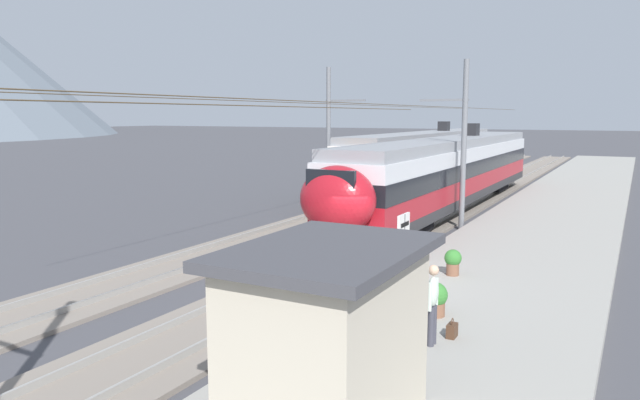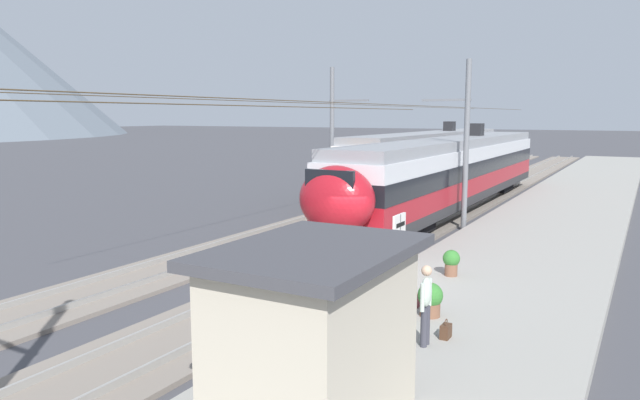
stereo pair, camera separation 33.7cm
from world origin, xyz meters
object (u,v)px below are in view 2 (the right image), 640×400
Objects in this scene: train_far_track at (430,156)px; handbag_near_sign at (416,301)px; potted_plant_platform_edge at (451,261)px; catenary_mast_mid at (463,142)px; catenary_mast_far_side at (334,134)px; potted_plant_by_shelter at (430,298)px; handbag_beside_passenger at (446,331)px; platform_shelter at (315,337)px; train_near_platform at (452,170)px; platform_sign at (399,240)px; passenger_walking at (426,301)px.

train_far_track is 27.50m from handbag_near_sign.
potted_plant_platform_edge is at bearing 1.65° from handbag_near_sign.
train_far_track is at bearing 23.94° from catenary_mast_mid.
catenary_mast_far_side is 19.67m from potted_plant_by_shelter.
handbag_beside_passenger is 0.12× the size of platform_shelter.
train_near_platform is 10.70m from train_far_track.
catenary_mast_far_side is at bearing 32.62° from platform_sign.
potted_plant_by_shelter is (1.18, 0.75, 0.29)m from handbag_beside_passenger.
handbag_beside_passenger is at bearing -7.92° from platform_shelter.
platform_sign is at bearing -147.38° from catenary_mast_far_side.
catenary_mast_mid is 12.68m from handbag_near_sign.
potted_plant_by_shelter is at bearing -164.72° from train_near_platform.
potted_plant_by_shelter is at bearing -161.07° from train_far_track.
handbag_beside_passenger reaches higher than handbag_near_sign.
catenary_mast_mid is 102.69× the size of handbag_near_sign.
catenary_mast_far_side reaches higher than potted_plant_platform_edge.
handbag_near_sign is (-26.07, -8.58, -1.75)m from train_far_track.
catenary_mast_far_side is at bearing 40.23° from potted_plant_platform_edge.
train_near_platform is 16.96m from handbag_near_sign.
train_near_platform is 17.09m from platform_sign.
potted_plant_by_shelter is 0.23× the size of platform_shelter.
train_near_platform is at bearing 12.58° from platform_sign.
potted_plant_by_shelter reaches higher than potted_plant_platform_edge.
catenary_mast_mid reaches higher than handbag_near_sign.
train_near_platform reaches higher than platform_sign.
platform_shelter reaches higher than handbag_beside_passenger.
passenger_walking is (-17.77, -11.49, -2.72)m from catenary_mast_far_side.
catenary_mast_mid is (-4.38, -1.74, 1.65)m from train_near_platform.
platform_shelter is (-9.42, -0.75, 0.98)m from potted_plant_platform_edge.
train_near_platform reaches higher than handbag_near_sign.
catenary_mast_far_side is at bearing 27.16° from platform_shelter.
platform_shelter is (-6.18, -0.66, 1.28)m from handbag_near_sign.
handbag_beside_passenger is at bearing -147.39° from potted_plant_by_shelter.
catenary_mast_mid reaches higher than handbag_beside_passenger.
platform_sign reaches higher than passenger_walking.
potted_plant_platform_edge is (-22.83, -8.49, -1.45)m from train_far_track.
platform_shelter is (-5.88, -1.01, -0.28)m from platform_sign.
platform_sign is 3.02× the size of potted_plant_platform_edge.
passenger_walking is (-14.26, -3.36, -2.60)m from catenary_mast_mid.
train_near_platform is 0.62× the size of catenary_mast_far_side.
train_far_track is 33.55m from platform_shelter.
platform_sign is (-12.30, -1.98, -1.84)m from catenary_mast_mid.
train_near_platform is at bearing 11.84° from platform_shelter.
potted_plant_platform_edge is at bearing -159.61° from train_far_track.
catenary_mast_mid is at bearing 13.26° from passenger_walking.
catenary_mast_mid is 12.59m from platform_sign.
platform_shelter is at bearing 174.53° from passenger_walking.
platform_shelter is at bearing -173.93° from handbag_near_sign.
train_far_track is at bearing 19.58° from handbag_beside_passenger.
train_near_platform is at bearing -155.08° from train_far_track.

